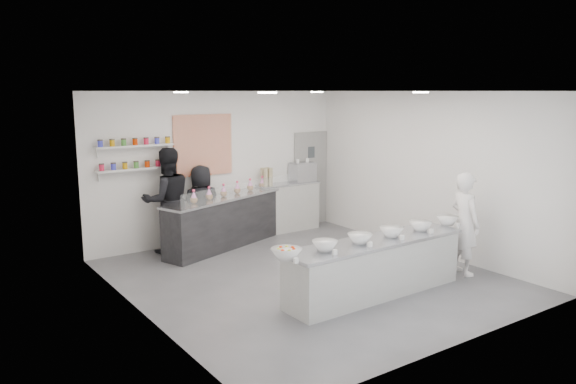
% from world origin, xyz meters
% --- Properties ---
extents(floor, '(6.00, 6.00, 0.00)m').
position_xyz_m(floor, '(0.00, 0.00, 0.00)').
color(floor, '#515156').
rests_on(floor, ground).
extents(ceiling, '(6.00, 6.00, 0.00)m').
position_xyz_m(ceiling, '(0.00, 0.00, 3.00)').
color(ceiling, white).
rests_on(ceiling, floor).
extents(back_wall, '(5.50, 0.00, 5.50)m').
position_xyz_m(back_wall, '(0.00, 3.00, 1.50)').
color(back_wall, white).
rests_on(back_wall, floor).
extents(left_wall, '(0.00, 6.00, 6.00)m').
position_xyz_m(left_wall, '(-2.75, 0.00, 1.50)').
color(left_wall, white).
rests_on(left_wall, floor).
extents(right_wall, '(0.00, 6.00, 6.00)m').
position_xyz_m(right_wall, '(2.75, 0.00, 1.50)').
color(right_wall, white).
rests_on(right_wall, floor).
extents(back_door, '(0.88, 0.04, 2.10)m').
position_xyz_m(back_door, '(2.30, 2.97, 1.05)').
color(back_door, gray).
rests_on(back_door, floor).
extents(pattern_panel, '(1.25, 0.03, 1.20)m').
position_xyz_m(pattern_panel, '(-0.35, 2.98, 1.95)').
color(pattern_panel, '#CC3600').
rests_on(pattern_panel, back_wall).
extents(jar_shelf_lower, '(1.45, 0.22, 0.04)m').
position_xyz_m(jar_shelf_lower, '(-1.75, 2.90, 1.60)').
color(jar_shelf_lower, silver).
rests_on(jar_shelf_lower, back_wall).
extents(jar_shelf_upper, '(1.45, 0.22, 0.04)m').
position_xyz_m(jar_shelf_upper, '(-1.75, 2.90, 2.02)').
color(jar_shelf_upper, silver).
rests_on(jar_shelf_upper, back_wall).
extents(preserve_jars, '(1.45, 0.10, 0.56)m').
position_xyz_m(preserve_jars, '(-1.75, 2.88, 1.88)').
color(preserve_jars, red).
rests_on(preserve_jars, jar_shelf_lower).
extents(downlight_0, '(0.24, 0.24, 0.02)m').
position_xyz_m(downlight_0, '(-1.40, -1.00, 2.98)').
color(downlight_0, white).
rests_on(downlight_0, ceiling).
extents(downlight_1, '(0.24, 0.24, 0.02)m').
position_xyz_m(downlight_1, '(1.40, -1.00, 2.98)').
color(downlight_1, white).
rests_on(downlight_1, ceiling).
extents(downlight_2, '(0.24, 0.24, 0.02)m').
position_xyz_m(downlight_2, '(-1.40, 1.60, 2.98)').
color(downlight_2, white).
rests_on(downlight_2, ceiling).
extents(downlight_3, '(0.24, 0.24, 0.02)m').
position_xyz_m(downlight_3, '(1.40, 1.60, 2.98)').
color(downlight_3, white).
rests_on(downlight_3, ceiling).
extents(prep_counter, '(3.10, 0.76, 0.84)m').
position_xyz_m(prep_counter, '(0.36, -1.19, 0.42)').
color(prep_counter, '#B9BAB4').
rests_on(prep_counter, floor).
extents(back_bar, '(3.23, 1.63, 1.00)m').
position_xyz_m(back_bar, '(-0.04, 2.45, 0.50)').
color(back_bar, black).
rests_on(back_bar, floor).
extents(sneeze_guard, '(3.00, 1.08, 0.27)m').
position_xyz_m(sneeze_guard, '(0.05, 2.19, 1.13)').
color(sneeze_guard, white).
rests_on(sneeze_guard, back_bar).
extents(espresso_ledge, '(1.41, 0.45, 1.04)m').
position_xyz_m(espresso_ledge, '(1.55, 2.78, 0.52)').
color(espresso_ledge, '#B9BAB4').
rests_on(espresso_ledge, floor).
extents(espresso_machine, '(0.53, 0.37, 0.40)m').
position_xyz_m(espresso_machine, '(1.94, 2.78, 1.25)').
color(espresso_machine, '#93969E').
rests_on(espresso_machine, espresso_ledge).
extents(cup_stacks, '(0.24, 0.24, 0.37)m').
position_xyz_m(cup_stacks, '(1.00, 2.78, 1.23)').
color(cup_stacks, tan).
rests_on(cup_stacks, espresso_ledge).
extents(prep_bowls, '(3.61, 0.52, 0.14)m').
position_xyz_m(prep_bowls, '(0.36, -1.19, 0.91)').
color(prep_bowls, white).
rests_on(prep_bowls, prep_counter).
extents(label_cards, '(3.31, 0.04, 0.07)m').
position_xyz_m(label_cards, '(0.35, -1.69, 0.88)').
color(label_cards, white).
rests_on(label_cards, prep_counter).
extents(cookie_bags, '(2.05, 0.84, 0.25)m').
position_xyz_m(cookie_bags, '(-0.04, 2.45, 1.12)').
color(cookie_bags, '#FA81DD').
rests_on(cookie_bags, back_bar).
extents(woman_prep, '(0.53, 0.70, 1.70)m').
position_xyz_m(woman_prep, '(2.25, -1.30, 0.85)').
color(woman_prep, white).
rests_on(woman_prep, floor).
extents(staff_left, '(1.03, 0.84, 1.97)m').
position_xyz_m(staff_left, '(-1.25, 2.70, 0.99)').
color(staff_left, black).
rests_on(staff_left, floor).
extents(staff_right, '(0.86, 0.64, 1.60)m').
position_xyz_m(staff_right, '(-0.55, 2.70, 0.80)').
color(staff_right, black).
rests_on(staff_right, floor).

